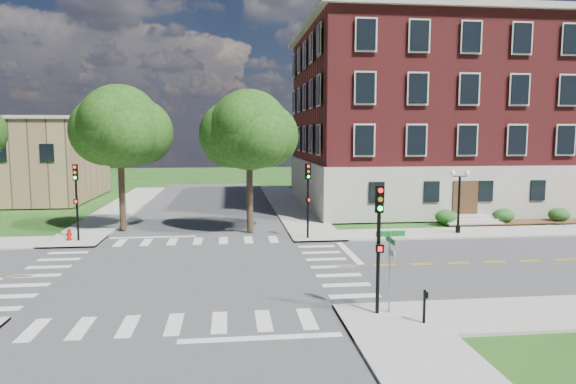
{
  "coord_description": "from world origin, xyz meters",
  "views": [
    {
      "loc": [
        2.01,
        -25.21,
        6.77
      ],
      "look_at": [
        5.64,
        6.15,
        3.2
      ],
      "focal_mm": 32.0,
      "sensor_mm": 36.0,
      "label": 1
    }
  ],
  "objects": [
    {
      "name": "street_sign_pole",
      "position": [
        7.92,
        -7.15,
        2.31
      ],
      "size": [
        1.1,
        1.1,
        3.1
      ],
      "color": "gray",
      "rests_on": "ground"
    },
    {
      "name": "road_ns",
      "position": [
        0.0,
        0.0,
        0.01
      ],
      "size": [
        12.0,
        90.0,
        0.01
      ],
      "primitive_type": "cube",
      "color": "#3D3D3F",
      "rests_on": "ground"
    },
    {
      "name": "fire_hydrant",
      "position": [
        -8.02,
        7.88,
        0.46
      ],
      "size": [
        0.35,
        0.35,
        0.75
      ],
      "color": "#9D120C",
      "rests_on": "ground"
    },
    {
      "name": "traffic_signal_nw",
      "position": [
        -7.45,
        7.76,
        3.19
      ],
      "size": [
        0.37,
        0.43,
        4.8
      ],
      "color": "black",
      "rests_on": "ground"
    },
    {
      "name": "push_button_post",
      "position": [
        8.81,
        -8.38,
        0.8
      ],
      "size": [
        0.14,
        0.21,
        1.2
      ],
      "color": "black",
      "rests_on": "ground"
    },
    {
      "name": "main_building",
      "position": [
        24.0,
        21.99,
        8.34
      ],
      "size": [
        30.6,
        22.4,
        16.5
      ],
      "color": "#B0AA9B",
      "rests_on": "ground"
    },
    {
      "name": "ground",
      "position": [
        0.0,
        0.0,
        0.0
      ],
      "size": [
        160.0,
        160.0,
        0.0
      ],
      "primitive_type": "plane",
      "color": "#1D4814",
      "rests_on": "ground"
    },
    {
      "name": "tree_c",
      "position": [
        -5.4,
        11.29,
        7.28
      ],
      "size": [
        5.72,
        5.72,
        10.04
      ],
      "color": "black",
      "rests_on": "ground"
    },
    {
      "name": "crosswalk_east",
      "position": [
        7.2,
        0.0,
        0.0
      ],
      "size": [
        2.2,
        10.2,
        0.02
      ],
      "primitive_type": null,
      "color": "silver",
      "rests_on": "ground"
    },
    {
      "name": "traffic_signal_ne",
      "position": [
        7.01,
        6.89,
        3.19
      ],
      "size": [
        0.38,
        0.46,
        4.8
      ],
      "color": "black",
      "rests_on": "ground"
    },
    {
      "name": "tree_d",
      "position": [
        3.4,
        9.6,
        7.03
      ],
      "size": [
        5.45,
        5.45,
        9.66
      ],
      "color": "black",
      "rests_on": "ground"
    },
    {
      "name": "shrub_row",
      "position": [
        27.0,
        10.8,
        0.0
      ],
      "size": [
        18.0,
        2.0,
        1.3
      ],
      "primitive_type": null,
      "color": "#1B511B",
      "rests_on": "ground"
    },
    {
      "name": "road_ew",
      "position": [
        0.0,
        0.0,
        0.01
      ],
      "size": [
        90.0,
        12.0,
        0.01
      ],
      "primitive_type": "cube",
      "color": "#3D3D3F",
      "rests_on": "ground"
    },
    {
      "name": "traffic_signal_se",
      "position": [
        7.45,
        -7.21,
        3.19
      ],
      "size": [
        0.37,
        0.43,
        4.8
      ],
      "color": "black",
      "rests_on": "ground"
    },
    {
      "name": "twin_lamp_west",
      "position": [
        17.38,
        7.47,
        2.52
      ],
      "size": [
        1.36,
        0.36,
        4.23
      ],
      "color": "black",
      "rests_on": "ground"
    },
    {
      "name": "stop_bar_east",
      "position": [
        8.8,
        3.0,
        0.0
      ],
      "size": [
        0.4,
        5.5,
        0.0
      ],
      "primitive_type": "cube",
      "color": "silver",
      "rests_on": "ground"
    },
    {
      "name": "sidewalk_ne",
      "position": [
        15.38,
        15.38,
        0.06
      ],
      "size": [
        34.0,
        34.0,
        0.12
      ],
      "color": "#9E9B93",
      "rests_on": "ground"
    }
  ]
}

